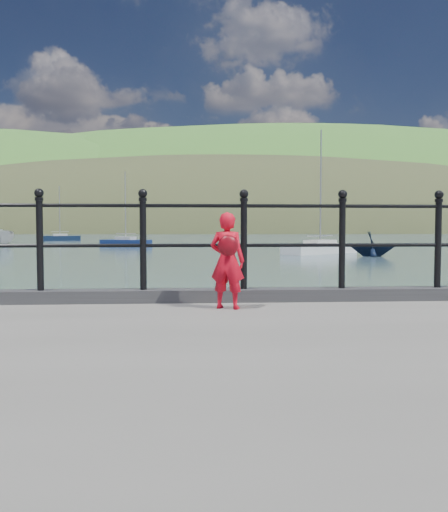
{
  "coord_description": "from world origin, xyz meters",
  "views": [
    {
      "loc": [
        -0.07,
        -6.61,
        1.89
      ],
      "look_at": [
        0.36,
        -0.2,
        1.55
      ],
      "focal_mm": 38.0,
      "sensor_mm": 36.0,
      "label": 1
    }
  ],
  "objects": [
    {
      "name": "sailboat_port",
      "position": [
        -6.21,
        47.43,
        0.34
      ],
      "size": [
        5.3,
        3.91,
        7.58
      ],
      "rotation": [
        0.0,
        0.0,
        -0.5
      ],
      "color": "navy",
      "rests_on": "ground"
    },
    {
      "name": "railing",
      "position": [
        0.0,
        -0.15,
        1.82
      ],
      "size": [
        18.11,
        0.11,
        1.2
      ],
      "color": "black",
      "rests_on": "kerb"
    },
    {
      "name": "ground",
      "position": [
        0.0,
        0.0,
        0.0
      ],
      "size": [
        600.0,
        600.0,
        0.0
      ],
      "primitive_type": "plane",
      "color": "#2D4251",
      "rests_on": "ground"
    },
    {
      "name": "launch_navy",
      "position": [
        12.05,
        28.28,
        0.82
      ],
      "size": [
        3.9,
        3.68,
        1.63
      ],
      "primitive_type": "imported",
      "rotation": [
        0.0,
        0.0,
        1.17
      ],
      "color": "black",
      "rests_on": "ground"
    },
    {
      "name": "child",
      "position": [
        0.36,
        -0.74,
        1.54
      ],
      "size": [
        0.45,
        0.38,
        1.05
      ],
      "rotation": [
        0.0,
        0.0,
        2.76
      ],
      "color": "red",
      "rests_on": "quay"
    },
    {
      "name": "far_shore",
      "position": [
        38.34,
        239.41,
        -22.57
      ],
      "size": [
        830.0,
        200.0,
        156.0
      ],
      "color": "#333A21",
      "rests_on": "ground"
    },
    {
      "name": "sailboat_near",
      "position": [
        9.48,
        31.96,
        0.34
      ],
      "size": [
        6.32,
        5.63,
        9.09
      ],
      "rotation": [
        0.0,
        0.0,
        0.68
      ],
      "color": "white",
      "rests_on": "ground"
    },
    {
      "name": "sailboat_left",
      "position": [
        -18.66,
        73.54,
        0.34
      ],
      "size": [
        5.91,
        3.55,
        8.1
      ],
      "rotation": [
        0.0,
        0.0,
        0.34
      ],
      "color": "black",
      "rests_on": "ground"
    },
    {
      "name": "kerb",
      "position": [
        0.0,
        -0.15,
        1.07
      ],
      "size": [
        60.0,
        0.3,
        0.15
      ],
      "primitive_type": "cube",
      "color": "#28282B",
      "rests_on": "quay"
    },
    {
      "name": "launch_white",
      "position": [
        -18.04,
        47.72,
        0.87
      ],
      "size": [
        2.35,
        4.7,
        1.74
      ],
      "primitive_type": "imported",
      "rotation": [
        0.0,
        0.0,
        0.15
      ],
      "color": "beige",
      "rests_on": "ground"
    }
  ]
}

